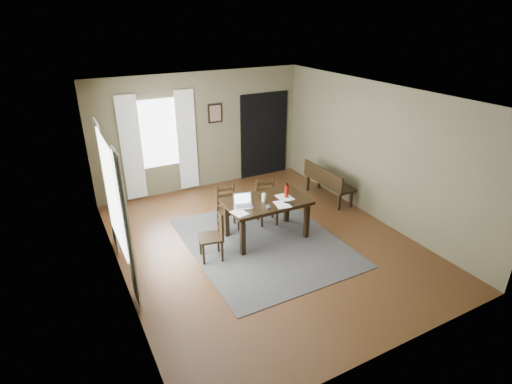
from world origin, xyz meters
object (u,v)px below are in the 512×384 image
laptop (243,203)px  water_bottle (287,191)px  dining_table (267,205)px  chair_back_left (228,208)px  chair_end (213,236)px  bench (327,180)px  chair_back_right (267,202)px

laptop → water_bottle: 0.87m
dining_table → water_bottle: 0.45m
chair_back_left → water_bottle: water_bottle is taller
chair_back_left → water_bottle: size_ratio=3.05×
chair_back_left → dining_table: bearing=-45.4°
chair_end → bench: chair_end is taller
chair_back_left → laptop: 0.78m
chair_back_right → laptop: 1.02m
laptop → water_bottle: water_bottle is taller
dining_table → chair_back_left: (-0.49, 0.66, -0.25)m
chair_back_right → water_bottle: size_ratio=3.09×
dining_table → bench: size_ratio=1.13×
laptop → water_bottle: bearing=11.2°
water_bottle → chair_end: bearing=-175.1°
laptop → dining_table: bearing=15.8°
water_bottle → chair_back_right: bearing=98.3°
chair_end → chair_back_left: (0.65, 0.85, -0.01)m
chair_end → bench: size_ratio=0.66×
dining_table → chair_back_right: 0.65m
dining_table → laptop: 0.51m
chair_end → chair_back_right: (1.44, 0.71, -0.01)m
chair_end → laptop: (0.66, 0.18, 0.38)m
dining_table → chair_back_right: chair_back_right is taller
water_bottle → chair_back_left: bearing=140.2°
chair_back_right → laptop: (-0.78, -0.53, 0.39)m
bench → chair_end: bearing=107.9°
dining_table → chair_end: size_ratio=1.71×
dining_table → bench: dining_table is taller
water_bottle → bench: bearing=28.6°
dining_table → chair_end: (-1.14, -0.19, -0.23)m
chair_back_right → chair_end: bearing=-140.5°
chair_back_right → bench: bearing=23.3°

